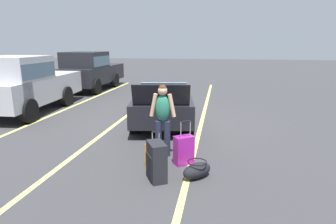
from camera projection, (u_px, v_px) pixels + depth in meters
name	position (u px, v px, depth m)	size (l,w,h in m)	color
ground_plane	(163.00, 121.00, 9.54)	(80.00, 80.00, 0.00)	#333335
lot_line_near	(201.00, 123.00, 9.32)	(18.00, 0.12, 0.01)	#EAE066
lot_line_mid	(122.00, 119.00, 9.79)	(18.00, 0.12, 0.01)	#EAE066
lot_line_far	(50.00, 116.00, 10.26)	(18.00, 0.12, 0.01)	#EAE066
convertible_car	(164.00, 103.00, 9.60)	(4.38, 2.41, 1.52)	black
suitcase_large_black	(156.00, 162.00, 5.36)	(0.56, 0.48, 0.74)	black
suitcase_medium_bright	(184.00, 150.00, 6.10)	(0.43, 0.47, 0.98)	#991E8C
suitcase_small_carryon	(154.00, 156.00, 5.94)	(0.34, 0.39, 0.77)	orange
duffel_bag	(197.00, 170.00, 5.49)	(0.67, 0.66, 0.34)	black
traveler_person	(163.00, 116.00, 6.42)	(0.23, 0.60, 1.65)	#1E2338
parked_pickup_truck_near	(90.00, 70.00, 15.71)	(5.01, 2.10, 2.10)	black
parked_pickup_truck_far	(24.00, 83.00, 10.46)	(5.12, 2.32, 2.10)	#B2B2B7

